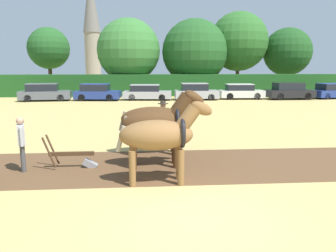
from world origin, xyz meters
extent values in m
plane|color=tan|center=(0.00, 0.00, 0.00)|extent=(240.00, 240.00, 0.00)
cube|color=#1E511E|center=(0.00, 29.12, 1.14)|extent=(69.63, 1.60, 2.29)
cylinder|color=#423323|center=(-12.11, 34.02, 1.95)|extent=(0.44, 0.44, 3.91)
sphere|color=#235623|center=(-12.11, 34.02, 5.24)|extent=(4.84, 4.84, 4.84)
cylinder|color=#4C3823|center=(-2.67, 31.61, 1.48)|extent=(0.44, 0.44, 2.96)
sphere|color=#387533|center=(-2.67, 31.61, 4.92)|extent=(7.10, 7.10, 7.10)
cylinder|color=brown|center=(4.94, 32.23, 1.35)|extent=(0.44, 0.44, 2.71)
sphere|color=#235623|center=(4.94, 32.23, 4.79)|extent=(7.57, 7.57, 7.57)
cylinder|color=#4C3823|center=(10.53, 33.68, 2.07)|extent=(0.44, 0.44, 4.15)
sphere|color=#2D6628|center=(10.53, 33.68, 6.10)|extent=(7.08, 7.08, 7.08)
cylinder|color=brown|center=(16.70, 33.66, 1.64)|extent=(0.44, 0.44, 3.29)
sphere|color=#1E4C1E|center=(16.70, 33.66, 4.90)|extent=(5.85, 5.85, 5.85)
cylinder|color=gray|center=(-10.84, 60.03, 4.79)|extent=(2.98, 2.98, 9.59)
cone|color=slate|center=(-10.84, 60.03, 15.44)|extent=(3.28, 3.28, 11.72)
ellipsoid|color=brown|center=(-0.76, 2.10, 1.32)|extent=(1.97, 0.86, 0.81)
cylinder|color=brown|center=(-0.12, 2.34, 0.48)|extent=(0.18, 0.18, 0.96)
cylinder|color=brown|center=(-0.13, 1.87, 0.48)|extent=(0.18, 0.18, 0.96)
cylinder|color=brown|center=(-1.40, 2.34, 0.48)|extent=(0.18, 0.18, 0.96)
cylinder|color=brown|center=(-1.40, 1.87, 0.48)|extent=(0.18, 0.18, 0.96)
cylinder|color=brown|center=(0.07, 2.10, 1.76)|extent=(0.72, 0.39, 0.80)
ellipsoid|color=brown|center=(0.44, 2.10, 2.02)|extent=(0.68, 0.26, 0.54)
cube|color=gray|center=(0.23, 2.10, 1.93)|extent=(0.38, 0.08, 0.50)
cylinder|color=gray|center=(-1.70, 2.11, 1.23)|extent=(0.30, 0.12, 0.71)
torus|color=black|center=(-0.08, 2.10, 1.38)|extent=(0.11, 0.84, 0.84)
ellipsoid|color=#513319|center=(-0.76, 3.62, 1.36)|extent=(2.00, 0.93, 0.88)
cylinder|color=#513319|center=(-0.11, 3.88, 0.48)|extent=(0.18, 0.18, 0.96)
cylinder|color=#513319|center=(-0.11, 3.37, 0.48)|extent=(0.18, 0.18, 0.96)
cylinder|color=#513319|center=(-1.41, 3.88, 0.48)|extent=(0.18, 0.18, 0.96)
cylinder|color=#513319|center=(-1.41, 3.37, 0.48)|extent=(0.18, 0.18, 0.96)
cylinder|color=#513319|center=(0.09, 3.62, 1.84)|extent=(0.79, 0.42, 0.88)
ellipsoid|color=#513319|center=(0.49, 3.62, 2.13)|extent=(0.68, 0.26, 0.54)
cube|color=gray|center=(0.27, 3.62, 2.03)|extent=(0.41, 0.08, 0.55)
cylinder|color=gray|center=(-1.71, 3.63, 1.26)|extent=(0.30, 0.12, 0.71)
torus|color=black|center=(-0.06, 3.62, 1.43)|extent=(0.11, 0.90, 0.90)
ellipsoid|color=#513319|center=(-0.76, 5.14, 1.29)|extent=(2.27, 0.88, 0.83)
cylinder|color=#513319|center=(-0.02, 5.38, 0.46)|extent=(0.18, 0.18, 0.92)
cylinder|color=#513319|center=(-0.02, 4.90, 0.46)|extent=(0.18, 0.18, 0.92)
cylinder|color=#513319|center=(-1.49, 5.38, 0.46)|extent=(0.18, 0.18, 0.92)
cylinder|color=#513319|center=(-1.50, 4.90, 0.46)|extent=(0.18, 0.18, 0.92)
cylinder|color=#513319|center=(0.21, 5.14, 1.79)|extent=(0.80, 0.39, 0.91)
ellipsoid|color=#513319|center=(0.64, 5.14, 2.09)|extent=(0.68, 0.26, 0.54)
cube|color=gray|center=(0.40, 5.14, 1.96)|extent=(0.43, 0.08, 0.58)
cylinder|color=gray|center=(-1.84, 5.14, 1.20)|extent=(0.30, 0.12, 0.71)
torus|color=black|center=(0.04, 5.14, 1.36)|extent=(0.11, 0.85, 0.85)
cube|color=#4C331E|center=(-3.33, 3.63, 0.45)|extent=(1.38, 0.10, 0.12)
cube|color=#939399|center=(-2.78, 3.63, 0.10)|extent=(0.48, 0.20, 0.39)
cylinder|color=#4C331E|center=(-3.95, 3.83, 0.55)|extent=(0.40, 0.06, 0.96)
cylinder|color=#4C331E|center=(-3.96, 3.43, 0.55)|extent=(0.40, 0.06, 0.96)
cylinder|color=#4C4C4C|center=(-4.76, 3.52, 0.41)|extent=(0.14, 0.14, 0.83)
cylinder|color=#4C4C4C|center=(-4.69, 3.31, 0.41)|extent=(0.14, 0.14, 0.83)
cube|color=#B7B7BC|center=(-4.72, 3.41, 1.12)|extent=(0.35, 0.52, 0.59)
sphere|color=tan|center=(-4.72, 3.41, 1.54)|extent=(0.22, 0.22, 0.22)
cylinder|color=#B7B7BC|center=(-4.82, 3.69, 1.10)|extent=(0.09, 0.09, 0.55)
cylinder|color=#B7B7BC|center=(-4.63, 3.14, 1.10)|extent=(0.09, 0.09, 0.55)
cylinder|color=#28334C|center=(-0.22, 6.74, 0.43)|extent=(0.14, 0.14, 0.85)
cylinder|color=#28334C|center=(-0.40, 6.61, 0.43)|extent=(0.14, 0.14, 0.85)
cube|color=#4C6B4C|center=(-0.31, 6.68, 1.15)|extent=(0.52, 0.46, 0.60)
sphere|color=tan|center=(-0.31, 6.68, 1.58)|extent=(0.23, 0.23, 0.23)
cylinder|color=#4C6B4C|center=(-0.07, 6.85, 1.13)|extent=(0.09, 0.09, 0.57)
cylinder|color=#4C6B4C|center=(-0.54, 6.50, 1.13)|extent=(0.09, 0.09, 0.57)
cylinder|color=#42382D|center=(-0.31, 6.68, 1.65)|extent=(0.44, 0.44, 0.02)
cylinder|color=#42382D|center=(-0.31, 6.68, 1.70)|extent=(0.22, 0.22, 0.10)
cube|color=#565B66|center=(-10.07, 24.48, 0.54)|extent=(4.67, 2.27, 0.74)
cube|color=black|center=(-10.29, 24.45, 1.23)|extent=(2.87, 1.89, 0.63)
cube|color=#565B66|center=(-10.29, 24.45, 1.57)|extent=(2.87, 1.89, 0.06)
cylinder|color=black|center=(-8.77, 25.41, 0.32)|extent=(0.66, 0.29, 0.64)
cylinder|color=black|center=(-8.59, 23.88, 0.32)|extent=(0.66, 0.29, 0.64)
cylinder|color=black|center=(-11.54, 25.08, 0.32)|extent=(0.66, 0.29, 0.64)
cylinder|color=black|center=(-11.36, 23.55, 0.32)|extent=(0.66, 0.29, 0.64)
cube|color=navy|center=(-5.32, 24.57, 0.53)|extent=(4.31, 2.32, 0.71)
cube|color=black|center=(-5.53, 24.59, 1.19)|extent=(2.65, 1.94, 0.60)
cube|color=navy|center=(-5.53, 24.59, 1.52)|extent=(2.65, 1.94, 0.06)
cylinder|color=black|center=(-3.96, 25.22, 0.32)|extent=(0.67, 0.30, 0.65)
cylinder|color=black|center=(-4.16, 23.61, 0.32)|extent=(0.67, 0.30, 0.65)
cylinder|color=black|center=(-6.49, 25.52, 0.32)|extent=(0.67, 0.30, 0.65)
cylinder|color=black|center=(-6.69, 23.92, 0.32)|extent=(0.67, 0.30, 0.65)
cube|color=#A8A8B2|center=(-0.68, 24.56, 0.50)|extent=(4.64, 2.24, 0.67)
cube|color=black|center=(-0.90, 24.58, 1.12)|extent=(2.84, 1.88, 0.56)
cube|color=#A8A8B2|center=(-0.90, 24.58, 1.42)|extent=(2.84, 1.88, 0.06)
cylinder|color=black|center=(0.78, 25.19, 0.31)|extent=(0.63, 0.28, 0.61)
cylinder|color=black|center=(0.62, 23.63, 0.31)|extent=(0.63, 0.28, 0.61)
cylinder|color=black|center=(-1.98, 25.48, 0.31)|extent=(0.63, 0.28, 0.61)
cylinder|color=black|center=(-2.14, 23.92, 0.31)|extent=(0.63, 0.28, 0.61)
cube|color=#A8A8B2|center=(3.94, 24.36, 0.54)|extent=(4.08, 1.84, 0.73)
cube|color=black|center=(3.73, 24.36, 1.21)|extent=(2.46, 1.64, 0.62)
cube|color=#A8A8B2|center=(3.73, 24.36, 1.55)|extent=(2.46, 1.64, 0.06)
cylinder|color=black|center=(5.21, 25.12, 0.32)|extent=(0.63, 0.23, 0.63)
cylinder|color=black|center=(5.18, 23.56, 0.32)|extent=(0.63, 0.23, 0.63)
cylinder|color=black|center=(2.69, 25.16, 0.32)|extent=(0.63, 0.23, 0.63)
cylinder|color=black|center=(2.67, 23.59, 0.32)|extent=(0.63, 0.23, 0.63)
cube|color=silver|center=(8.41, 24.76, 0.52)|extent=(4.26, 1.96, 0.68)
cube|color=black|center=(8.20, 24.76, 1.13)|extent=(2.58, 1.71, 0.55)
cube|color=silver|center=(8.20, 24.76, 1.44)|extent=(2.58, 1.71, 0.06)
cylinder|color=black|center=(9.74, 25.48, 0.33)|extent=(0.67, 0.25, 0.66)
cylinder|color=black|center=(9.68, 23.92, 0.33)|extent=(0.67, 0.25, 0.66)
cylinder|color=black|center=(7.15, 25.59, 0.33)|extent=(0.67, 0.25, 0.66)
cylinder|color=black|center=(7.08, 24.03, 0.33)|extent=(0.67, 0.25, 0.66)
cube|color=black|center=(13.03, 24.20, 0.55)|extent=(4.40, 1.94, 0.73)
cube|color=black|center=(12.81, 24.19, 1.22)|extent=(2.65, 1.71, 0.60)
cube|color=black|center=(12.81, 24.19, 1.55)|extent=(2.65, 1.71, 0.06)
cylinder|color=black|center=(14.36, 25.04, 0.34)|extent=(0.69, 0.24, 0.68)
cylinder|color=black|center=(14.40, 23.43, 0.34)|extent=(0.69, 0.24, 0.68)
cylinder|color=black|center=(11.66, 24.97, 0.34)|extent=(0.69, 0.24, 0.68)
cylinder|color=black|center=(11.71, 23.36, 0.34)|extent=(0.69, 0.24, 0.68)
cube|color=navy|center=(17.52, 24.68, 0.51)|extent=(4.18, 2.47, 0.69)
cube|color=black|center=(17.32, 24.64, 1.14)|extent=(2.61, 2.00, 0.58)
cube|color=navy|center=(17.32, 24.64, 1.46)|extent=(2.61, 2.00, 0.06)
cylinder|color=black|center=(18.56, 25.67, 0.30)|extent=(0.64, 0.33, 0.61)
cylinder|color=black|center=(16.18, 25.21, 0.30)|extent=(0.64, 0.33, 0.61)
cylinder|color=black|center=(16.47, 23.69, 0.30)|extent=(0.64, 0.33, 0.61)
camera|label=1|loc=(-1.09, -6.38, 3.10)|focal=35.00mm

